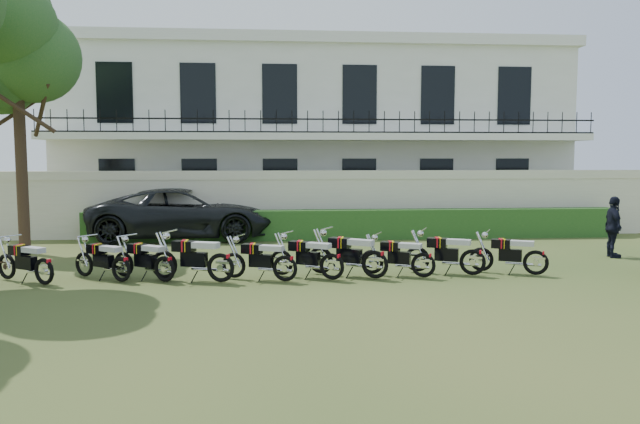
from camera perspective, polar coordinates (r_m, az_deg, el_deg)
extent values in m
plane|color=#2E461C|center=(13.97, 3.47, -6.54)|extent=(100.00, 100.00, 0.00)
cube|color=beige|center=(21.70, 0.43, 0.38)|extent=(30.00, 0.30, 2.00)
cube|color=beige|center=(21.63, 0.43, 3.41)|extent=(30.00, 0.35, 0.30)
cube|color=#1E4E1C|center=(21.07, 3.34, -1.15)|extent=(18.00, 0.60, 1.00)
cube|color=white|center=(27.60, -0.72, 6.63)|extent=(20.00, 8.00, 7.00)
cube|color=white|center=(27.94, -0.73, 14.24)|extent=(20.40, 8.40, 0.40)
cube|color=white|center=(22.92, 0.13, 6.90)|extent=(20.00, 1.40, 0.25)
cube|color=black|center=(22.30, 0.28, 8.48)|extent=(20.00, 0.05, 0.05)
cube|color=black|center=(22.28, 0.28, 7.33)|extent=(20.00, 0.05, 0.05)
cube|color=black|center=(24.21, -18.01, 2.05)|extent=(1.30, 0.12, 2.20)
cube|color=black|center=(24.28, -18.25, 10.33)|extent=(1.30, 0.12, 2.20)
cube|color=black|center=(23.71, -10.93, 2.15)|extent=(1.30, 0.12, 2.20)
cube|color=black|center=(23.78, -11.08, 10.60)|extent=(1.30, 0.12, 2.20)
cube|color=black|center=(23.59, -3.66, 2.22)|extent=(1.30, 0.12, 2.20)
cube|color=black|center=(23.66, -3.71, 10.72)|extent=(1.30, 0.12, 2.20)
cube|color=black|center=(23.84, 3.58, 2.26)|extent=(1.30, 0.12, 2.20)
cube|color=black|center=(23.91, 3.63, 10.66)|extent=(1.30, 0.12, 2.20)
cube|color=black|center=(24.46, 10.55, 2.25)|extent=(1.30, 0.12, 2.20)
cube|color=black|center=(24.53, 10.69, 10.45)|extent=(1.30, 0.12, 2.20)
cube|color=black|center=(25.42, 17.09, 2.22)|extent=(1.30, 0.12, 2.20)
cube|color=black|center=(25.48, 17.31, 10.10)|extent=(1.30, 0.12, 2.20)
cylinder|color=#473323|center=(19.81, -25.64, 4.09)|extent=(0.32, 0.32, 5.25)
sphere|color=#255823|center=(20.05, -24.69, 12.74)|extent=(2.60, 2.60, 2.60)
sphere|color=#255823|center=(20.43, -27.23, 11.01)|extent=(2.20, 2.20, 2.20)
sphere|color=#255823|center=(19.62, -26.35, 15.07)|extent=(2.40, 2.40, 2.40)
sphere|color=#255823|center=(20.21, -26.15, 16.29)|extent=(2.00, 2.00, 2.00)
torus|color=black|center=(14.41, -22.36, -5.38)|extent=(0.55, 0.40, 0.60)
torus|color=black|center=(15.41, -25.36, -4.82)|extent=(0.55, 0.40, 0.60)
cube|color=black|center=(14.84, -23.82, -4.56)|extent=(0.55, 0.44, 0.29)
cube|color=black|center=(14.98, -24.38, -3.47)|extent=(0.51, 0.45, 0.22)
cube|color=red|center=(14.98, -24.38, -3.44)|extent=(0.14, 0.27, 0.22)
cube|color=yellow|center=(14.93, -24.25, -3.46)|extent=(0.11, 0.27, 0.22)
cube|color=beige|center=(14.59, -23.22, -3.50)|extent=(0.58, 0.49, 0.12)
cylinder|color=silver|center=(15.19, -25.14, -2.27)|extent=(0.35, 0.51, 0.03)
torus|color=black|center=(14.20, -16.06, -5.38)|extent=(0.52, 0.40, 0.58)
torus|color=black|center=(15.11, -19.29, -4.84)|extent=(0.52, 0.40, 0.58)
cube|color=black|center=(14.59, -17.62, -4.58)|extent=(0.52, 0.44, 0.28)
cube|color=black|center=(14.71, -18.21, -3.51)|extent=(0.49, 0.45, 0.21)
cube|color=red|center=(14.71, -18.21, -3.47)|extent=(0.14, 0.27, 0.22)
cube|color=yellow|center=(14.67, -18.07, -3.49)|extent=(0.11, 0.26, 0.22)
cube|color=beige|center=(14.36, -16.97, -3.53)|extent=(0.56, 0.49, 0.11)
cylinder|color=silver|center=(14.90, -19.01, -2.32)|extent=(0.35, 0.48, 0.03)
torus|color=black|center=(13.97, -12.13, -5.45)|extent=(0.54, 0.39, 0.58)
torus|color=black|center=(14.80, -15.81, -4.93)|extent=(0.54, 0.39, 0.58)
cube|color=black|center=(14.32, -13.89, -4.64)|extent=(0.53, 0.43, 0.29)
cube|color=black|center=(14.43, -14.56, -3.54)|extent=(0.50, 0.45, 0.21)
cube|color=red|center=(14.43, -14.56, -3.50)|extent=(0.13, 0.27, 0.22)
cube|color=yellow|center=(14.39, -14.40, -3.52)|extent=(0.11, 0.26, 0.22)
cube|color=beige|center=(14.10, -13.14, -3.55)|extent=(0.57, 0.48, 0.12)
cylinder|color=silver|center=(14.60, -15.47, -2.32)|extent=(0.34, 0.50, 0.03)
torus|color=black|center=(13.80, -6.41, -5.35)|extent=(0.65, 0.32, 0.66)
torus|color=black|center=(14.37, -11.62, -5.00)|extent=(0.65, 0.32, 0.66)
cube|color=black|center=(14.02, -8.88, -4.54)|extent=(0.62, 0.39, 0.32)
cube|color=black|center=(14.07, -9.81, -3.32)|extent=(0.55, 0.43, 0.24)
cube|color=red|center=(14.07, -9.82, -3.28)|extent=(0.09, 0.29, 0.25)
cube|color=yellow|center=(14.04, -9.58, -3.29)|extent=(0.05, 0.29, 0.25)
cube|color=beige|center=(13.85, -7.80, -3.25)|extent=(0.64, 0.45, 0.13)
cylinder|color=silver|center=(14.18, -11.09, -1.96)|extent=(0.25, 0.62, 0.03)
torus|color=black|center=(13.81, -0.77, -5.44)|extent=(0.58, 0.31, 0.59)
torus|color=black|center=(14.26, -5.60, -5.12)|extent=(0.58, 0.31, 0.59)
cube|color=black|center=(13.98, -3.04, -4.71)|extent=(0.56, 0.37, 0.29)
cube|color=black|center=(14.02, -3.90, -3.60)|extent=(0.50, 0.40, 0.21)
cube|color=red|center=(14.02, -3.90, -3.56)|extent=(0.09, 0.27, 0.22)
cube|color=yellow|center=(13.99, -3.68, -3.57)|extent=(0.06, 0.26, 0.22)
cube|color=beige|center=(13.84, -2.03, -3.54)|extent=(0.58, 0.42, 0.12)
cylinder|color=silver|center=(14.09, -5.08, -2.37)|extent=(0.25, 0.55, 0.03)
torus|color=black|center=(13.94, 3.54, -5.31)|extent=(0.57, 0.38, 0.61)
torus|color=black|center=(14.46, -1.27, -4.92)|extent=(0.57, 0.38, 0.61)
cube|color=black|center=(14.14, 1.28, -4.54)|extent=(0.57, 0.43, 0.30)
cube|color=black|center=(14.19, 0.43, -3.40)|extent=(0.52, 0.45, 0.22)
cube|color=red|center=(14.19, 0.43, -3.36)|extent=(0.12, 0.28, 0.23)
cube|color=yellow|center=(14.16, 0.65, -3.37)|extent=(0.09, 0.27, 0.23)
cube|color=beige|center=(13.99, 2.29, -3.36)|extent=(0.60, 0.48, 0.12)
cylinder|color=silver|center=(14.28, -0.74, -2.13)|extent=(0.32, 0.54, 0.03)
torus|color=black|center=(14.13, 7.68, -5.12)|extent=(0.61, 0.42, 0.65)
torus|color=black|center=(14.62, 2.50, -4.73)|extent=(0.61, 0.42, 0.65)
cube|color=black|center=(14.32, 5.25, -4.31)|extent=(0.60, 0.47, 0.32)
cube|color=black|center=(14.36, 4.34, -3.11)|extent=(0.55, 0.48, 0.23)
cube|color=red|center=(14.36, 4.34, -3.07)|extent=(0.14, 0.30, 0.25)
cube|color=yellow|center=(14.33, 4.58, -3.08)|extent=(0.11, 0.29, 0.25)
cube|color=beige|center=(14.17, 6.35, -3.07)|extent=(0.64, 0.52, 0.13)
cylinder|color=silver|center=(14.44, 3.09, -1.77)|extent=(0.36, 0.57, 0.03)
torus|color=black|center=(14.54, 11.81, -5.04)|extent=(0.56, 0.33, 0.58)
torus|color=black|center=(14.78, 7.07, -4.79)|extent=(0.56, 0.33, 0.58)
cube|color=black|center=(14.61, 9.61, -4.38)|extent=(0.54, 0.38, 0.28)
cube|color=black|center=(14.61, 8.79, -3.35)|extent=(0.49, 0.41, 0.21)
cube|color=red|center=(14.61, 8.79, -3.31)|extent=(0.10, 0.26, 0.22)
cube|color=yellow|center=(14.60, 9.01, -3.32)|extent=(0.07, 0.26, 0.22)
cube|color=beige|center=(14.52, 10.62, -3.28)|extent=(0.57, 0.43, 0.11)
cylinder|color=silver|center=(14.64, 7.64, -2.19)|extent=(0.27, 0.52, 0.03)
torus|color=black|center=(15.10, 16.27, -4.68)|extent=(0.60, 0.34, 0.62)
torus|color=black|center=(15.22, 11.31, -4.49)|extent=(0.60, 0.34, 0.62)
cube|color=black|center=(15.12, 13.98, -4.03)|extent=(0.58, 0.40, 0.30)
cube|color=black|center=(15.10, 13.13, -2.97)|extent=(0.52, 0.43, 0.22)
cube|color=red|center=(15.10, 13.13, -2.93)|extent=(0.10, 0.28, 0.23)
cube|color=yellow|center=(15.09, 13.36, -2.94)|extent=(0.07, 0.28, 0.23)
cube|color=beige|center=(15.05, 15.05, -2.89)|extent=(0.61, 0.45, 0.12)
cylinder|color=silver|center=(15.10, 11.93, -1.78)|extent=(0.28, 0.57, 0.03)
torus|color=black|center=(15.58, 21.44, -4.58)|extent=(0.57, 0.34, 0.59)
torus|color=black|center=(15.64, 16.82, -4.40)|extent=(0.57, 0.34, 0.59)
cube|color=black|center=(15.57, 19.32, -3.98)|extent=(0.55, 0.40, 0.29)
cube|color=black|center=(15.54, 18.53, -2.99)|extent=(0.50, 0.42, 0.21)
cube|color=red|center=(15.54, 18.53, -2.96)|extent=(0.11, 0.27, 0.22)
cube|color=yellow|center=(15.54, 18.74, -2.97)|extent=(0.08, 0.27, 0.22)
cube|color=beige|center=(15.52, 20.31, -2.92)|extent=(0.58, 0.45, 0.12)
cylinder|color=silver|center=(15.53, 17.42, -1.89)|extent=(0.29, 0.53, 0.03)
imported|color=black|center=(21.59, -12.32, -0.14)|extent=(6.25, 2.98, 1.72)
imported|color=black|center=(19.11, 25.25, -1.25)|extent=(0.59, 1.06, 1.71)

